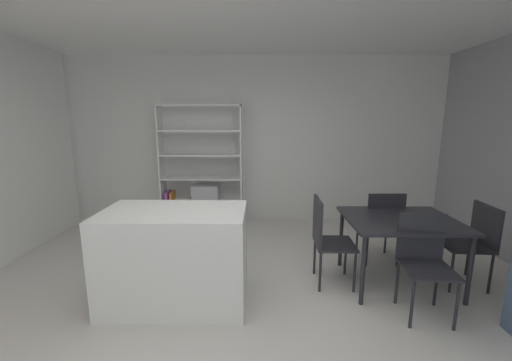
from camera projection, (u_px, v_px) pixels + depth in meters
name	position (u px, v px, depth m)	size (l,w,h in m)	color
ground_plane	(224.00, 313.00, 2.92)	(9.64, 9.64, 0.00)	beige
back_partition	(241.00, 141.00, 5.45)	(7.00, 0.06, 2.81)	silver
kitchen_island	(176.00, 257.00, 3.05)	(1.35, 0.78, 0.93)	white
open_bookshelf	(200.00, 177.00, 5.25)	(1.35, 0.33, 2.00)	white
dining_table	(400.00, 225.00, 3.34)	(1.14, 0.95, 0.74)	#232328
dining_chair_near	(424.00, 256.00, 2.88)	(0.46, 0.46, 0.92)	#232328
dining_chair_far	(382.00, 221.00, 3.85)	(0.44, 0.44, 0.92)	#232328
dining_chair_island_side	(326.00, 234.00, 3.38)	(0.42, 0.45, 0.95)	#232328
dining_chair_window_side	(473.00, 237.00, 3.36)	(0.47, 0.48, 0.89)	#232328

